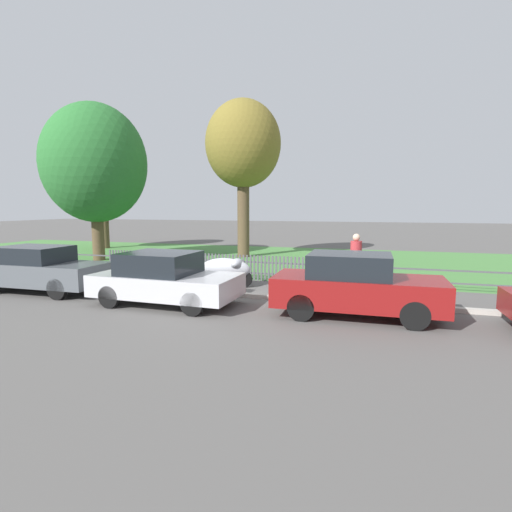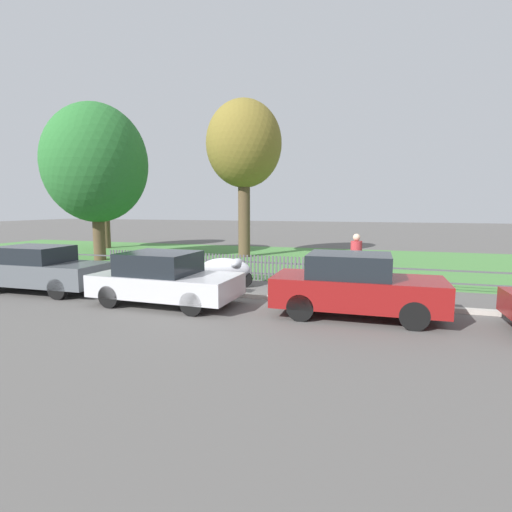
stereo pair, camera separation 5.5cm
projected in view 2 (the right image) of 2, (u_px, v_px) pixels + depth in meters
The scene contains 12 objects.
ground_plane at pixel (202, 295), 11.79m from camera, with size 120.00×120.00×0.00m, color #565451.
kerb_stone at pixel (204, 292), 11.88m from camera, with size 41.32×0.20×0.12m, color #B2ADA3.
grass_strip at pixel (276, 259), 19.85m from camera, with size 41.32×11.56×0.01m, color #477F3D.
park_fence at pixel (235, 267), 14.34m from camera, with size 41.32×0.05×0.89m.
parked_car_black_saloon at pixel (39, 269), 12.20m from camera, with size 4.14×1.70×1.40m.
parked_car_navy_estate at pixel (165, 278), 10.63m from camera, with size 3.87×1.90×1.39m.
parked_car_red_compact at pixel (355, 285), 9.39m from camera, with size 3.94×1.72×1.50m.
covered_motorcycle at pixel (227, 269), 12.99m from camera, with size 1.81×0.73×0.94m.
tree_nearest_kerb at pixel (104, 183), 24.65m from camera, with size 3.61×3.61×6.19m.
tree_behind_motorcycle at pixel (96, 164), 18.92m from camera, with size 4.85×4.85×7.43m.
tree_mid_park at pixel (244, 146), 20.06m from camera, with size 3.81×3.81×7.93m.
pedestrian_near_fence at pixel (356, 258), 12.60m from camera, with size 0.37×0.41×1.75m.
Camera 2 is at (5.00, -10.54, 2.59)m, focal length 28.00 mm.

